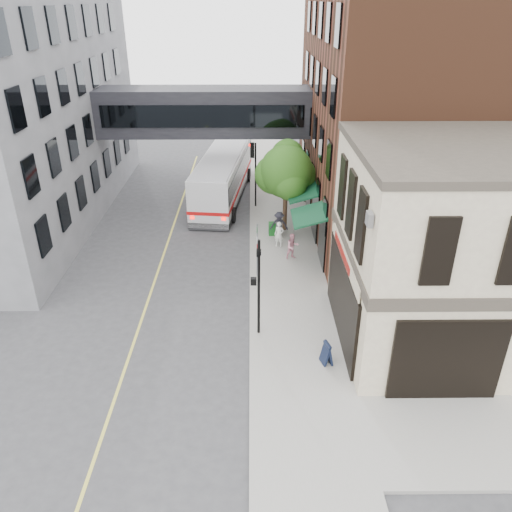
{
  "coord_description": "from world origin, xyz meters",
  "views": [
    {
      "loc": [
        0.11,
        -15.92,
        13.22
      ],
      "look_at": [
        0.3,
        3.39,
        3.21
      ],
      "focal_mm": 35.0,
      "sensor_mm": 36.0,
      "label": 1
    }
  ],
  "objects_px": {
    "pedestrian_a": "(279,234)",
    "newspaper_box": "(272,229)",
    "pedestrian_b": "(292,246)",
    "pedestrian_c": "(279,225)",
    "bus": "(223,174)",
    "sandwich_board": "(327,353)"
  },
  "relations": [
    {
      "from": "bus",
      "to": "newspaper_box",
      "type": "distance_m",
      "value": 7.7
    },
    {
      "from": "bus",
      "to": "pedestrian_a",
      "type": "bearing_deg",
      "value": -66.55
    },
    {
      "from": "pedestrian_a",
      "to": "pedestrian_c",
      "type": "height_order",
      "value": "pedestrian_c"
    },
    {
      "from": "pedestrian_b",
      "to": "sandwich_board",
      "type": "bearing_deg",
      "value": -105.07
    },
    {
      "from": "pedestrian_c",
      "to": "pedestrian_a",
      "type": "bearing_deg",
      "value": -89.33
    },
    {
      "from": "pedestrian_a",
      "to": "pedestrian_b",
      "type": "bearing_deg",
      "value": -55.55
    },
    {
      "from": "pedestrian_a",
      "to": "pedestrian_b",
      "type": "xyz_separation_m",
      "value": [
        0.67,
        -1.55,
        -0.01
      ]
    },
    {
      "from": "pedestrian_a",
      "to": "pedestrian_b",
      "type": "height_order",
      "value": "pedestrian_a"
    },
    {
      "from": "pedestrian_b",
      "to": "sandwich_board",
      "type": "distance_m",
      "value": 9.13
    },
    {
      "from": "bus",
      "to": "sandwich_board",
      "type": "relative_size",
      "value": 12.96
    },
    {
      "from": "bus",
      "to": "pedestrian_a",
      "type": "relative_size",
      "value": 8.14
    },
    {
      "from": "pedestrian_a",
      "to": "newspaper_box",
      "type": "xyz_separation_m",
      "value": [
        -0.34,
        1.57,
        -0.34
      ]
    },
    {
      "from": "bus",
      "to": "newspaper_box",
      "type": "height_order",
      "value": "bus"
    },
    {
      "from": "pedestrian_b",
      "to": "newspaper_box",
      "type": "distance_m",
      "value": 3.3
    },
    {
      "from": "pedestrian_c",
      "to": "newspaper_box",
      "type": "xyz_separation_m",
      "value": [
        -0.4,
        0.39,
        -0.42
      ]
    },
    {
      "from": "sandwich_board",
      "to": "bus",
      "type": "bearing_deg",
      "value": 87.98
    },
    {
      "from": "pedestrian_b",
      "to": "pedestrian_c",
      "type": "height_order",
      "value": "pedestrian_c"
    },
    {
      "from": "bus",
      "to": "sandwich_board",
      "type": "height_order",
      "value": "bus"
    },
    {
      "from": "pedestrian_a",
      "to": "sandwich_board",
      "type": "bearing_deg",
      "value": -71.67
    },
    {
      "from": "pedestrian_b",
      "to": "newspaper_box",
      "type": "relative_size",
      "value": 1.79
    },
    {
      "from": "bus",
      "to": "sandwich_board",
      "type": "distance_m",
      "value": 19.75
    },
    {
      "from": "pedestrian_a",
      "to": "pedestrian_c",
      "type": "xyz_separation_m",
      "value": [
        0.06,
        1.18,
        0.08
      ]
    }
  ]
}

